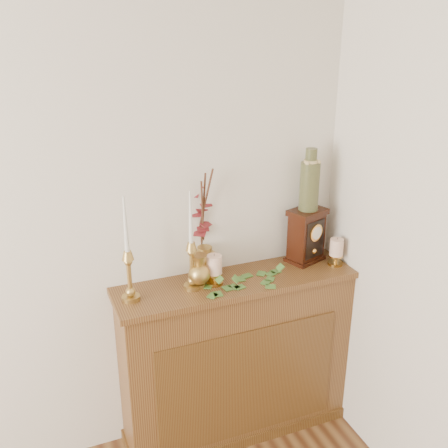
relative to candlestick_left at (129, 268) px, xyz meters
name	(u,v)px	position (x,y,z in m)	size (l,w,h in m)	color
console_shelf	(237,362)	(0.54, 0.00, -0.66)	(1.24, 0.34, 0.93)	brown
candlestick_left	(129,268)	(0.00, 0.00, 0.00)	(0.08, 0.08, 0.50)	tan
candlestick_center	(192,258)	(0.30, 0.00, 0.00)	(0.08, 0.08, 0.49)	tan
bud_vase	(199,272)	(0.33, 0.00, -0.08)	(0.11, 0.11, 0.17)	tan
ginger_jar	(201,225)	(0.40, 0.16, 0.09)	(0.23, 0.25, 0.56)	tan
pillar_candle_left	(214,268)	(0.41, 0.00, -0.08)	(0.08, 0.08, 0.16)	#B98E41
pillar_candle_right	(336,251)	(1.08, -0.04, -0.08)	(0.08, 0.08, 0.15)	#B98E41
ivy_garland	(251,284)	(0.57, -0.08, -0.15)	(0.47, 0.18, 0.08)	#416F2A
mantel_clock	(307,236)	(0.96, 0.07, -0.02)	(0.23, 0.19, 0.29)	black
ceramic_vase	(310,183)	(0.95, 0.07, 0.27)	(0.10, 0.10, 0.32)	#172E25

